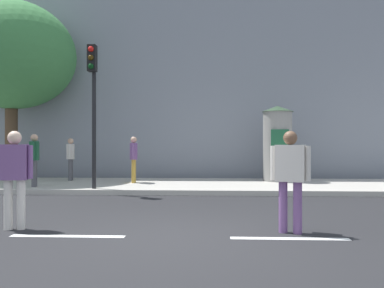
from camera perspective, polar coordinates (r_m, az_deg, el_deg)
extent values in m
plane|color=#232326|center=(6.49, -2.05, -12.82)|extent=(80.00, 80.00, 0.00)
cube|color=#B2ADA3|center=(13.38, 0.47, -5.80)|extent=(36.00, 4.00, 0.15)
cube|color=silver|center=(6.84, -16.85, -12.11)|extent=(1.80, 0.16, 0.01)
cube|color=silver|center=(6.57, 13.40, -12.62)|extent=(1.80, 0.16, 0.01)
cube|color=gray|center=(18.52, 1.10, 8.72)|extent=(36.00, 5.00, 8.45)
cylinder|color=black|center=(12.13, -13.42, 1.81)|extent=(0.12, 0.12, 3.33)
cube|color=black|center=(12.19, -13.66, 11.45)|extent=(0.24, 0.24, 0.75)
sphere|color=red|center=(12.12, -13.84, 12.66)|extent=(0.16, 0.16, 0.16)
sphere|color=#3C2906|center=(12.07, -13.84, 11.55)|extent=(0.16, 0.16, 0.16)
sphere|color=#07330F|center=(12.03, -13.84, 10.42)|extent=(0.16, 0.16, 0.16)
cylinder|color=gray|center=(14.44, 11.76, -0.32)|extent=(0.99, 0.99, 2.39)
cone|color=#334C33|center=(14.49, 11.76, 4.79)|extent=(1.09, 1.09, 0.20)
cube|color=#1E5938|center=(13.95, 12.08, 0.15)|extent=(0.59, 0.02, 0.90)
cylinder|color=#4C3826|center=(16.16, -23.74, -0.01)|extent=(0.43, 0.43, 2.54)
ellipsoid|color=#3D7F42|center=(16.47, -23.75, 11.19)|extent=(4.54, 4.54, 3.86)
cylinder|color=#724C84|center=(6.88, 14.42, -8.54)|extent=(0.14, 0.14, 0.83)
cylinder|color=#724C84|center=(6.91, 12.50, -8.50)|extent=(0.14, 0.14, 0.83)
cube|color=silver|center=(6.83, 13.46, -2.60)|extent=(0.52, 0.38, 0.59)
cylinder|color=silver|center=(6.79, 15.76, -2.62)|extent=(0.09, 0.09, 0.56)
cylinder|color=silver|center=(6.87, 11.18, -2.58)|extent=(0.09, 0.09, 0.56)
sphere|color=brown|center=(6.82, 13.46, 0.83)|extent=(0.23, 0.23, 0.23)
cube|color=silver|center=(7.00, 13.68, -2.77)|extent=(0.32, 0.24, 0.36)
cylinder|color=silver|center=(7.57, -22.60, -7.74)|extent=(0.14, 0.14, 0.84)
cylinder|color=silver|center=(7.63, -24.12, -7.68)|extent=(0.14, 0.14, 0.84)
cube|color=#724C84|center=(7.53, -23.36, -2.31)|extent=(0.45, 0.31, 0.59)
cylinder|color=#724C84|center=(7.47, -21.50, -2.33)|extent=(0.09, 0.09, 0.56)
sphere|color=beige|center=(7.53, -23.36, 0.81)|extent=(0.23, 0.23, 0.23)
cylinder|color=#4C4C51|center=(13.12, -21.06, -3.85)|extent=(0.14, 0.14, 0.80)
cylinder|color=#4C4C51|center=(13.31, -20.94, -3.79)|extent=(0.14, 0.14, 0.80)
cube|color=#1E5938|center=(13.18, -21.00, -0.87)|extent=(0.33, 0.44, 0.56)
cylinder|color=#1E5938|center=(12.95, -21.16, -0.89)|extent=(0.09, 0.09, 0.54)
cylinder|color=#1E5938|center=(13.42, -20.86, -0.86)|extent=(0.09, 0.09, 0.54)
sphere|color=tan|center=(13.18, -21.00, 0.82)|extent=(0.22, 0.22, 0.22)
cylinder|color=#B78C33|center=(13.64, -8.10, -3.75)|extent=(0.14, 0.14, 0.77)
cylinder|color=#B78C33|center=(13.87, -8.06, -3.69)|extent=(0.14, 0.14, 0.77)
cube|color=#724C84|center=(13.72, -8.08, -0.99)|extent=(0.31, 0.49, 0.54)
cylinder|color=#724C84|center=(13.45, -8.12, -1.01)|extent=(0.09, 0.09, 0.52)
cylinder|color=#724C84|center=(14.00, -8.03, -0.97)|extent=(0.09, 0.09, 0.52)
sphere|color=tan|center=(13.72, -8.08, 0.58)|extent=(0.21, 0.21, 0.21)
cylinder|color=#4C4C51|center=(15.19, -16.42, -3.40)|extent=(0.14, 0.14, 0.75)
cylinder|color=#4C4C51|center=(14.96, -16.50, -3.46)|extent=(0.14, 0.14, 0.75)
cube|color=silver|center=(15.05, -16.46, -1.00)|extent=(0.34, 0.51, 0.53)
cylinder|color=silver|center=(15.33, -16.36, -0.98)|extent=(0.09, 0.09, 0.50)
cylinder|color=silver|center=(14.77, -16.57, -1.03)|extent=(0.09, 0.09, 0.50)
sphere|color=tan|center=(15.04, -16.46, 0.39)|extent=(0.20, 0.20, 0.20)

